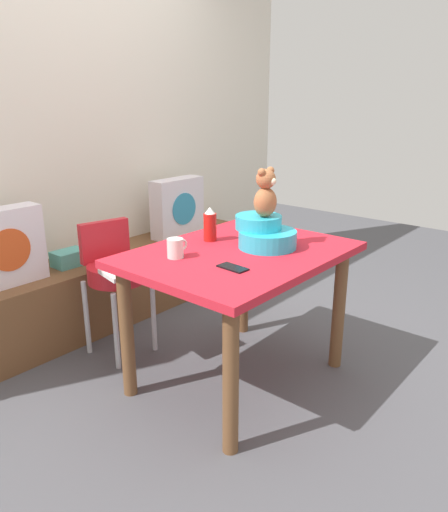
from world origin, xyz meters
TOP-DOWN VIEW (x-y plane):
  - ground_plane at (0.00, 0.00)m, footprint 8.00×8.00m
  - back_wall at (0.00, 1.45)m, footprint 4.40×0.10m
  - window_bench at (0.00, 1.18)m, footprint 2.60×0.44m
  - pillow_floral_left at (-0.66, 1.16)m, footprint 0.44×0.15m
  - pillow_floral_right at (0.70, 1.16)m, footprint 0.44×0.15m
  - book_stack at (-0.25, 1.18)m, footprint 0.20×0.14m
  - dining_table at (0.00, 0.00)m, footprint 1.13×0.86m
  - highchair at (-0.22, 0.74)m, footprint 0.38×0.50m
  - infant_seat_teal at (0.14, -0.06)m, footprint 0.30×0.33m
  - teddy_bear at (0.14, -0.06)m, footprint 0.13×0.12m
  - ketchup_bottle at (0.04, 0.23)m, footprint 0.07×0.07m
  - coffee_mug at (-0.28, 0.16)m, footprint 0.12×0.08m
  - dinner_plate_near at (0.40, 0.12)m, footprint 0.20×0.20m
  - cell_phone at (-0.23, -0.15)m, footprint 0.08×0.15m

SIDE VIEW (x-z plane):
  - ground_plane at x=0.00m, z-range 0.00..0.00m
  - window_bench at x=0.00m, z-range 0.00..0.46m
  - book_stack at x=-0.25m, z-range 0.46..0.56m
  - highchair at x=-0.22m, z-range 0.13..0.92m
  - dining_table at x=0.00m, z-range 0.25..0.99m
  - pillow_floral_left at x=-0.66m, z-range 0.46..0.90m
  - pillow_floral_right at x=0.70m, z-range 0.46..0.90m
  - cell_phone at x=-0.23m, z-range 0.74..0.75m
  - dinner_plate_near at x=0.40m, z-range 0.74..0.75m
  - coffee_mug at x=-0.28m, z-range 0.74..0.84m
  - infant_seat_teal at x=0.14m, z-range 0.73..0.89m
  - ketchup_bottle at x=0.04m, z-range 0.73..0.92m
  - teddy_bear at x=0.14m, z-range 0.89..1.14m
  - back_wall at x=0.00m, z-range 0.00..2.60m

